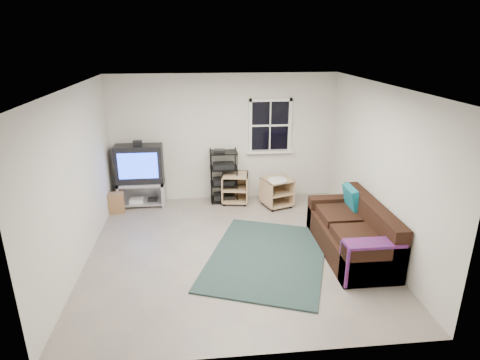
{
  "coord_description": "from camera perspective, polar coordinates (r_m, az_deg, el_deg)",
  "views": [
    {
      "loc": [
        -0.5,
        -5.72,
        3.26
      ],
      "look_at": [
        0.14,
        0.4,
        1.06
      ],
      "focal_mm": 30.0,
      "sensor_mm": 36.0,
      "label": 1
    }
  ],
  "objects": [
    {
      "name": "tv_unit",
      "position": [
        8.25,
        -14.05,
        1.34
      ],
      "size": [
        0.92,
        0.46,
        1.36
      ],
      "color": "#A6A6AE",
      "rests_on": "ground"
    },
    {
      "name": "side_table_right",
      "position": [
        8.14,
        5.16,
        -1.41
      ],
      "size": [
        0.67,
        0.67,
        0.61
      ],
      "rotation": [
        0.0,
        0.0,
        0.32
      ],
      "color": "tan",
      "rests_on": "ground"
    },
    {
      "name": "paper_bag",
      "position": [
        8.19,
        -17.16,
        -3.13
      ],
      "size": [
        0.3,
        0.21,
        0.41
      ],
      "primitive_type": "cube",
      "rotation": [
        0.0,
        0.0,
        0.08
      ],
      "color": "#8B5C3E",
      "rests_on": "ground"
    },
    {
      "name": "room",
      "position": [
        8.31,
        4.29,
        7.24
      ],
      "size": [
        4.6,
        4.62,
        4.6
      ],
      "color": "gray",
      "rests_on": "ground"
    },
    {
      "name": "shag_rug",
      "position": [
        6.39,
        3.89,
        -10.87
      ],
      "size": [
        2.43,
        2.81,
        0.03
      ],
      "primitive_type": "cube",
      "rotation": [
        0.0,
        0.0,
        -0.35
      ],
      "color": "#302215",
      "rests_on": "ground"
    },
    {
      "name": "av_rack",
      "position": [
        8.29,
        -2.31,
        0.1
      ],
      "size": [
        0.56,
        0.4,
        1.11
      ],
      "color": "black",
      "rests_on": "ground"
    },
    {
      "name": "side_table_left",
      "position": [
        8.32,
        -0.68,
        -0.93
      ],
      "size": [
        0.6,
        0.6,
        0.62
      ],
      "rotation": [
        0.0,
        0.0,
        -0.15
      ],
      "color": "tan",
      "rests_on": "ground"
    },
    {
      "name": "sofa",
      "position": [
        6.64,
        15.82,
        -7.39
      ],
      "size": [
        0.88,
        1.99,
        0.91
      ],
      "color": "black",
      "rests_on": "ground"
    }
  ]
}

